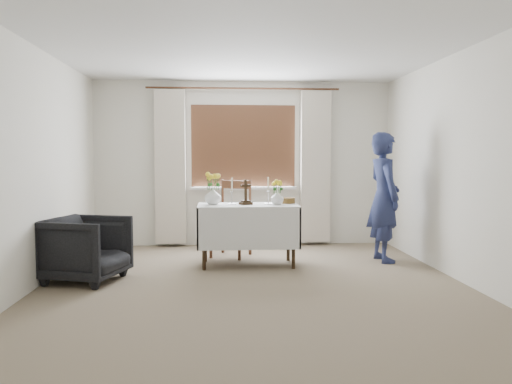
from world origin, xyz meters
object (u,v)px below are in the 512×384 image
(person, at_px, (384,197))
(flower_vase_right, at_px, (277,198))
(armchair, at_px, (86,249))
(wooden_cross, at_px, (246,192))
(flower_vase_left, at_px, (213,196))
(altar_table, at_px, (248,235))
(wooden_chair, at_px, (231,218))

(person, height_order, flower_vase_right, person)
(armchair, xyz_separation_m, flower_vase_right, (2.17, 0.67, 0.49))
(flower_vase_right, bearing_deg, armchair, -162.71)
(wooden_cross, relative_size, flower_vase_right, 1.84)
(flower_vase_left, distance_m, flower_vase_right, 0.80)
(person, height_order, flower_vase_left, person)
(altar_table, relative_size, wooden_cross, 3.96)
(armchair, xyz_separation_m, flower_vase_left, (1.37, 0.75, 0.51))
(altar_table, xyz_separation_m, wooden_chair, (-0.20, 0.58, 0.14))
(altar_table, distance_m, armchair, 1.93)
(wooden_cross, bearing_deg, armchair, 179.00)
(wooden_cross, xyz_separation_m, flower_vase_right, (0.39, -0.02, -0.07))
(wooden_cross, bearing_deg, wooden_chair, 84.91)
(person, xyz_separation_m, flower_vase_left, (-2.21, -0.07, 0.03))
(flower_vase_right, bearing_deg, flower_vase_left, 174.73)
(armchair, distance_m, flower_vase_left, 1.64)
(altar_table, xyz_separation_m, flower_vase_left, (-0.43, 0.06, 0.49))
(armchair, bearing_deg, wooden_cross, -51.77)
(altar_table, bearing_deg, flower_vase_left, 171.82)
(wooden_cross, distance_m, flower_vase_right, 0.40)
(person, distance_m, flower_vase_left, 2.21)
(altar_table, relative_size, flower_vase_right, 7.30)
(altar_table, xyz_separation_m, armchair, (-1.80, -0.69, -0.03))
(wooden_cross, bearing_deg, altar_table, -31.51)
(flower_vase_left, height_order, flower_vase_right, flower_vase_left)
(armchair, height_order, wooden_cross, wooden_cross)
(altar_table, height_order, armchair, altar_table)
(flower_vase_right, bearing_deg, person, 5.92)
(wooden_cross, bearing_deg, person, -18.10)
(flower_vase_left, relative_size, flower_vase_right, 1.26)
(altar_table, relative_size, person, 0.74)
(wooden_chair, xyz_separation_m, person, (1.98, -0.44, 0.32))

